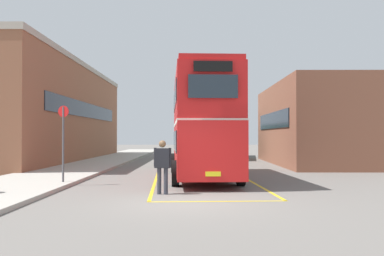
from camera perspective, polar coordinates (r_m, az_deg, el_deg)
ground_plane at (r=27.08m, az=-0.01°, el=-5.07°), size 135.60×135.60×0.00m
sidewalk_left at (r=30.23m, az=-12.43°, el=-4.49°), size 4.00×57.60×0.14m
brick_building_left at (r=35.93m, az=-18.11°, el=1.89°), size 6.34×25.92×7.40m
depot_building_right at (r=31.50m, az=16.32°, el=0.44°), size 6.73×14.11×5.38m
double_decker_bus at (r=20.11m, az=1.30°, el=0.68°), size 3.20×10.36×4.75m
single_deck_bus at (r=38.31m, az=3.69°, el=-1.42°), size 3.60×10.20×3.02m
pedestrian_boarding at (r=14.63m, az=-3.81°, el=-4.47°), size 0.58×0.32×1.77m
bus_stop_sign at (r=17.84m, az=-16.21°, el=-1.05°), size 0.43×0.13×2.95m
bay_marking_yellow at (r=18.30m, az=1.55°, el=-7.02°), size 4.85×12.47×0.01m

